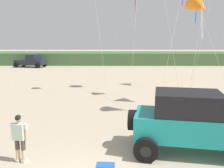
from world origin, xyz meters
TOP-DOWN VIEW (x-y plane):
  - dune_ridge at (-0.84, 39.11)m, footprint 90.00×9.80m
  - jeep at (3.56, 2.16)m, footprint 5.00×3.10m
  - person_watching at (-2.49, 1.37)m, footprint 0.61×0.38m
  - distant_pickup at (-12.34, 32.08)m, footprint 4.91×3.31m
  - kite_blue_swept at (5.63, 8.76)m, footprint 2.24×4.29m

SIDE VIEW (x-z plane):
  - person_watching at x=-2.49m, z-range 0.10..1.77m
  - distant_pickup at x=-12.34m, z-range -0.05..1.93m
  - dune_ridge at x=-0.84m, z-range 0.00..2.00m
  - jeep at x=3.56m, z-range 0.07..2.33m
  - kite_blue_swept at x=5.63m, z-range 2.66..9.52m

